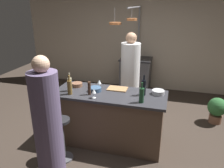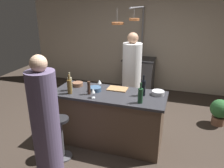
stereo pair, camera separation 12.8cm
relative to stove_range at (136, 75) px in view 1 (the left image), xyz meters
The scene contains 20 objects.
ground_plane 2.49m from the stove_range, 90.00° to the right, with size 9.00×9.00×0.00m, color #382D26.
back_wall 0.94m from the stove_range, 90.00° to the left, with size 6.40×0.16×2.60m, color #BCAD99.
kitchen_island 2.45m from the stove_range, 90.00° to the right, with size 1.80×0.72×0.90m.
stove_range is the anchor object (origin of this frame).
chef 1.53m from the stove_range, 84.63° to the right, with size 0.37×0.37×1.74m.
bar_stool_left 3.12m from the stove_range, 100.10° to the right, with size 0.28×0.28×0.68m.
guest_left 3.50m from the stove_range, 98.52° to the right, with size 0.36×0.36×1.70m.
overhead_pot_rack 1.26m from the stove_range, 99.21° to the right, with size 0.58×1.46×2.17m.
potted_plant 2.23m from the stove_range, 34.36° to the right, with size 0.36×0.36×0.52m.
cutting_board 2.30m from the stove_range, 87.91° to the right, with size 0.32×0.22×0.02m, color #997047.
pepper_mill 2.67m from the stove_range, 96.22° to the right, with size 0.05×0.05×0.21m, color #382319.
wine_bottle_white 2.67m from the stove_range, 104.22° to the right, with size 0.07×0.07×0.30m.
wine_bottle_dark 2.50m from the stove_range, 77.49° to the right, with size 0.07×0.07×0.33m.
wine_bottle_green 2.77m from the stove_range, 78.53° to the right, with size 0.07×0.07×0.30m.
wine_bottle_amber 2.78m from the stove_range, 102.39° to the right, with size 0.07×0.07×0.31m.
wine_glass_near_right_guest 2.76m from the stove_range, 93.59° to the right, with size 0.07×0.07×0.15m.
wine_glass_near_left_guest 2.37m from the stove_range, 95.57° to the right, with size 0.07×0.07×0.15m.
mixing_bowl_steel 2.45m from the stove_range, 71.87° to the right, with size 0.19×0.19×0.07m, color #B7B7BC.
mixing_bowl_wooden 2.44m from the stove_range, 104.92° to the right, with size 0.18×0.18×0.06m, color brown.
mixing_bowl_blue 2.49m from the stove_range, 95.77° to the right, with size 0.20×0.20×0.07m, color #334C6B.
Camera 1 is at (0.92, -3.11, 2.25)m, focal length 35.51 mm.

